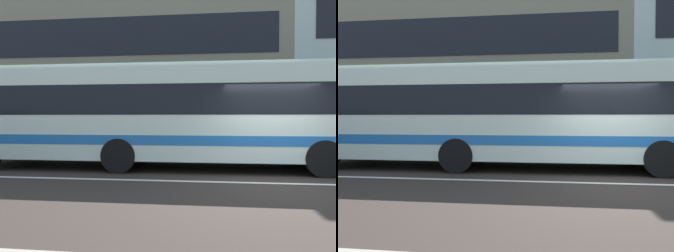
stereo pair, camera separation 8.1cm
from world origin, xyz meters
TOP-DOWN VIEW (x-y plane):
  - ground_plane at (0.00, 0.00)m, footprint 160.00×160.00m
  - lane_centre_line at (0.00, 0.00)m, footprint 60.00×0.16m
  - hedge_row_far at (1.39, 5.66)m, footprint 15.37×1.10m
  - apartment_block_left at (-6.92, 14.74)m, footprint 18.91×11.56m
  - transit_bus at (-3.53, 2.19)m, footprint 11.82×2.65m

SIDE VIEW (x-z plane):
  - ground_plane at x=0.00m, z-range 0.00..0.00m
  - lane_centre_line at x=0.00m, z-range 0.00..0.01m
  - hedge_row_far at x=1.39m, z-range 0.00..0.92m
  - transit_bus at x=-3.53m, z-range 0.17..3.34m
  - apartment_block_left at x=-6.92m, z-range 0.00..10.18m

